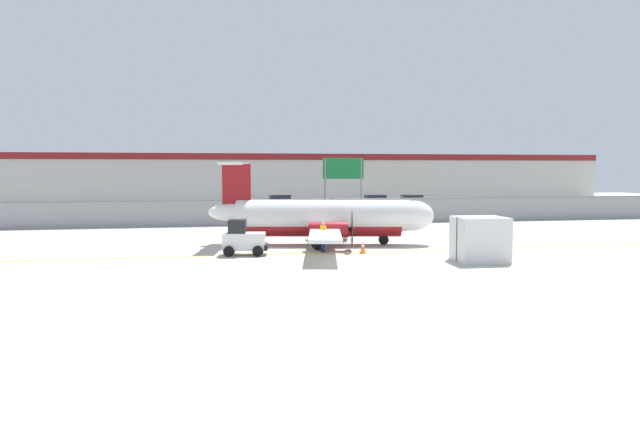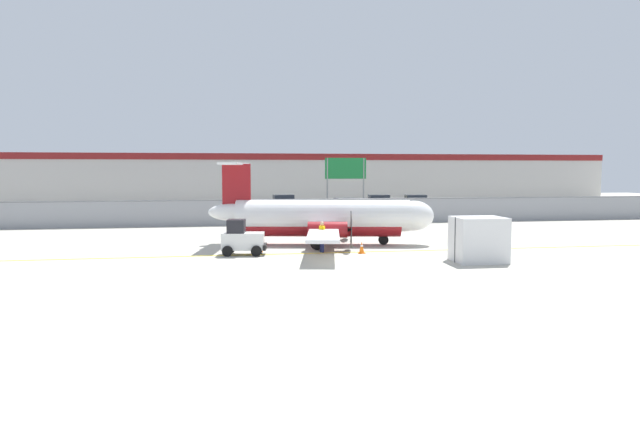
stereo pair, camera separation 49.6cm
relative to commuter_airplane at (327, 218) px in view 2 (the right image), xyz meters
The scene contains 19 objects.
ground_plane 3.78m from the commuter_airplane, 81.25° to the right, with size 140.00×140.00×0.01m.
perimeter_fence 12.63m from the commuter_airplane, 87.63° to the left, with size 98.00×0.10×2.10m.
parking_lot_strip 24.17m from the commuter_airplane, 88.76° to the left, with size 98.00×17.00×0.12m.
background_building 42.64m from the commuter_airplane, 89.30° to the left, with size 91.00×8.10×6.50m.
commuter_airplane is the anchor object (origin of this frame).
baggage_tug 6.15m from the commuter_airplane, 147.55° to the right, with size 2.46×1.66×1.88m.
ground_crew_worker 3.31m from the commuter_airplane, 104.72° to the right, with size 0.41×0.55×1.70m.
cargo_container 9.74m from the commuter_airplane, 50.32° to the right, with size 2.45×2.06×2.20m.
traffic_cone_near_left 5.01m from the commuter_airplane, 149.74° to the right, with size 0.36×0.36×0.64m.
traffic_cone_near_right 8.00m from the commuter_airplane, 31.86° to the right, with size 0.36×0.36×0.64m.
traffic_cone_far_left 4.26m from the commuter_airplane, 72.52° to the right, with size 0.36×0.36×0.64m.
parked_car_0 24.26m from the commuter_airplane, 125.74° to the left, with size 4.36×2.35×1.58m.
parked_car_1 20.66m from the commuter_airplane, 117.31° to the left, with size 4.36×2.37×1.58m.
parked_car_2 20.12m from the commuter_airplane, 102.31° to the left, with size 4.24×2.08×1.58m.
parked_car_3 29.34m from the commuter_airplane, 88.98° to the left, with size 4.31×2.23×1.58m.
parked_car_4 21.90m from the commuter_airplane, 74.40° to the left, with size 4.39×2.44×1.58m.
parked_car_5 29.45m from the commuter_airplane, 68.72° to the left, with size 4.28×2.16×1.58m.
parked_car_6 30.45m from the commuter_airplane, 61.17° to the left, with size 4.35×2.33×1.58m.
highway_sign 15.44m from the commuter_airplane, 73.64° to the left, with size 3.60×0.14×5.50m.
Camera 2 is at (-6.57, -28.13, 4.55)m, focal length 32.00 mm.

